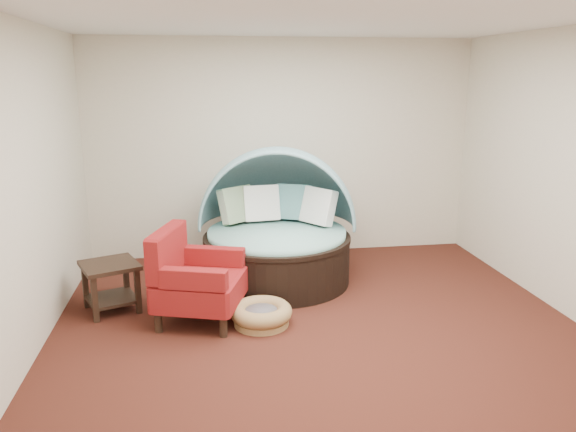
{
  "coord_description": "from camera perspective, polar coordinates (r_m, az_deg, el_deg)",
  "views": [
    {
      "loc": [
        -1.03,
        -4.72,
        2.34
      ],
      "look_at": [
        -0.22,
        0.6,
        0.98
      ],
      "focal_mm": 35.0,
      "sensor_mm": 36.0,
      "label": 1
    }
  ],
  "objects": [
    {
      "name": "floor",
      "position": [
        5.37,
        3.36,
        -11.7
      ],
      "size": [
        5.0,
        5.0,
        0.0
      ],
      "primitive_type": "plane",
      "color": "#491D15",
      "rests_on": "ground"
    },
    {
      "name": "wall_back",
      "position": [
        7.35,
        -0.55,
        6.83
      ],
      "size": [
        5.0,
        0.0,
        5.0
      ],
      "primitive_type": "plane",
      "rotation": [
        1.57,
        0.0,
        0.0
      ],
      "color": "beige",
      "rests_on": "floor"
    },
    {
      "name": "wall_front",
      "position": [
        2.62,
        15.31,
        -7.35
      ],
      "size": [
        5.0,
        0.0,
        5.0
      ],
      "primitive_type": "plane",
      "rotation": [
        -1.57,
        0.0,
        0.0
      ],
      "color": "beige",
      "rests_on": "floor"
    },
    {
      "name": "wall_left",
      "position": [
        5.03,
        -25.5,
        2.01
      ],
      "size": [
        0.0,
        5.0,
        5.0
      ],
      "primitive_type": "plane",
      "rotation": [
        1.57,
        0.0,
        1.57
      ],
      "color": "beige",
      "rests_on": "floor"
    },
    {
      "name": "ceiling",
      "position": [
        4.85,
        3.86,
        19.59
      ],
      "size": [
        5.0,
        5.0,
        0.0
      ],
      "primitive_type": "plane",
      "rotation": [
        3.14,
        0.0,
        0.0
      ],
      "color": "white",
      "rests_on": "wall_back"
    },
    {
      "name": "canopy_daybed",
      "position": [
        6.48,
        -1.12,
        -0.35
      ],
      "size": [
        1.98,
        1.93,
        1.55
      ],
      "rotation": [
        0.0,
        0.0,
        -0.16
      ],
      "color": "black",
      "rests_on": "floor"
    },
    {
      "name": "pet_basket",
      "position": [
        5.47,
        -2.73,
        -9.92
      ],
      "size": [
        0.7,
        0.7,
        0.21
      ],
      "rotation": [
        0.0,
        0.0,
        0.19
      ],
      "color": "olive",
      "rests_on": "floor"
    },
    {
      "name": "red_armchair",
      "position": [
        5.52,
        -9.55,
        -6.35
      ],
      "size": [
        0.98,
        0.98,
        0.92
      ],
      "rotation": [
        0.0,
        0.0,
        -0.31
      ],
      "color": "black",
      "rests_on": "floor"
    },
    {
      "name": "side_table",
      "position": [
        5.98,
        -17.58,
        -6.22
      ],
      "size": [
        0.68,
        0.68,
        0.5
      ],
      "rotation": [
        0.0,
        0.0,
        0.39
      ],
      "color": "black",
      "rests_on": "floor"
    }
  ]
}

